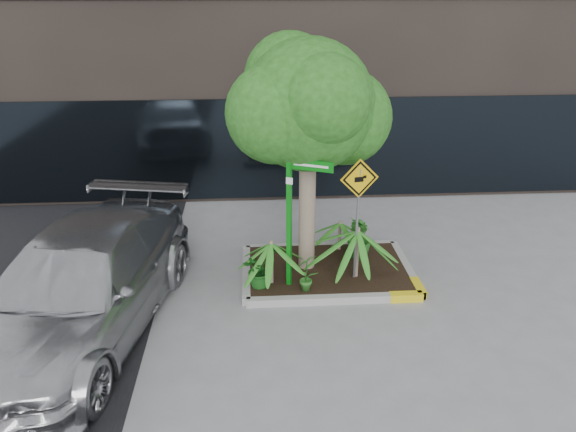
{
  "coord_description": "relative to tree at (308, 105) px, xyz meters",
  "views": [
    {
      "loc": [
        -1.23,
        -9.47,
        5.36
      ],
      "look_at": [
        -0.59,
        0.2,
        1.31
      ],
      "focal_mm": 35.0,
      "sensor_mm": 36.0,
      "label": 1
    }
  ],
  "objects": [
    {
      "name": "planter",
      "position": [
        0.44,
        -0.14,
        -3.25
      ],
      "size": [
        3.35,
        2.36,
        0.15
      ],
      "color": "#9E9E99",
      "rests_on": "ground"
    },
    {
      "name": "palm_front",
      "position": [
        0.91,
        -0.5,
        -2.25
      ],
      "size": [
        1.14,
        1.14,
        1.27
      ],
      "color": "gray",
      "rests_on": "ground"
    },
    {
      "name": "ground",
      "position": [
        0.21,
        -0.42,
        -3.35
      ],
      "size": [
        80.0,
        80.0,
        0.0
      ],
      "primitive_type": "plane",
      "color": "gray",
      "rests_on": "ground"
    },
    {
      "name": "shrub_a",
      "position": [
        -0.94,
        -0.74,
        -2.85
      ],
      "size": [
        0.86,
        0.86,
        0.7
      ],
      "primitive_type": "imported",
      "rotation": [
        0.0,
        0.0,
        1.02
      ],
      "color": "#1A5919",
      "rests_on": "planter"
    },
    {
      "name": "cattle_sign",
      "position": [
        0.87,
        -0.57,
        -1.6
      ],
      "size": [
        0.72,
        0.16,
        2.36
      ],
      "rotation": [
        0.0,
        0.0,
        0.2
      ],
      "color": "slate",
      "rests_on": "ground"
    },
    {
      "name": "palm_back",
      "position": [
        0.77,
        0.69,
        -2.61
      ],
      "size": [
        0.72,
        0.72,
        0.79
      ],
      "color": "gray",
      "rests_on": "ground"
    },
    {
      "name": "tree",
      "position": [
        0.0,
        0.0,
        0.0
      ],
      "size": [
        3.06,
        2.71,
        4.59
      ],
      "color": "gray",
      "rests_on": "ground"
    },
    {
      "name": "street_sign_post",
      "position": [
        -0.32,
        -0.69,
        -1.58
      ],
      "size": [
        0.78,
        1.06,
        2.86
      ],
      "rotation": [
        0.0,
        0.0,
        -0.42
      ],
      "color": "#0B8014",
      "rests_on": "ground"
    },
    {
      "name": "shrub_d",
      "position": [
        1.11,
        0.49,
        -2.81
      ],
      "size": [
        0.61,
        0.61,
        0.78
      ],
      "primitive_type": "imported",
      "rotation": [
        0.0,
        0.0,
        5.49
      ],
      "color": "#215819",
      "rests_on": "planter"
    },
    {
      "name": "palm_left",
      "position": [
        -0.71,
        -0.64,
        -2.39
      ],
      "size": [
        0.98,
        0.98,
        1.08
      ],
      "color": "gray",
      "rests_on": "ground"
    },
    {
      "name": "parked_car",
      "position": [
        -3.85,
        -1.77,
        -2.5
      ],
      "size": [
        3.45,
        6.19,
        1.7
      ],
      "primitive_type": "imported",
      "rotation": [
        0.0,
        0.0,
        -0.19
      ],
      "color": "#ABABB0",
      "rests_on": "ground"
    },
    {
      "name": "shrub_b",
      "position": [
        1.1,
        0.29,
        -2.76
      ],
      "size": [
        0.65,
        0.65,
        0.87
      ],
      "primitive_type": "imported",
      "rotation": [
        0.0,
        0.0,
        2.02
      ],
      "color": "#205F1C",
      "rests_on": "planter"
    },
    {
      "name": "shrub_c",
      "position": [
        -0.09,
        -0.97,
        -2.83
      ],
      "size": [
        0.55,
        0.55,
        0.75
      ],
      "primitive_type": "imported",
      "rotation": [
        0.0,
        0.0,
        3.82
      ],
      "color": "#28661F",
      "rests_on": "planter"
    }
  ]
}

